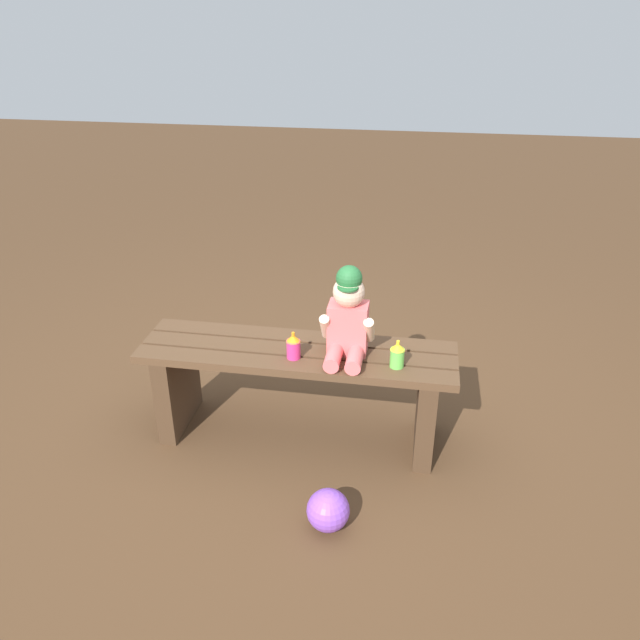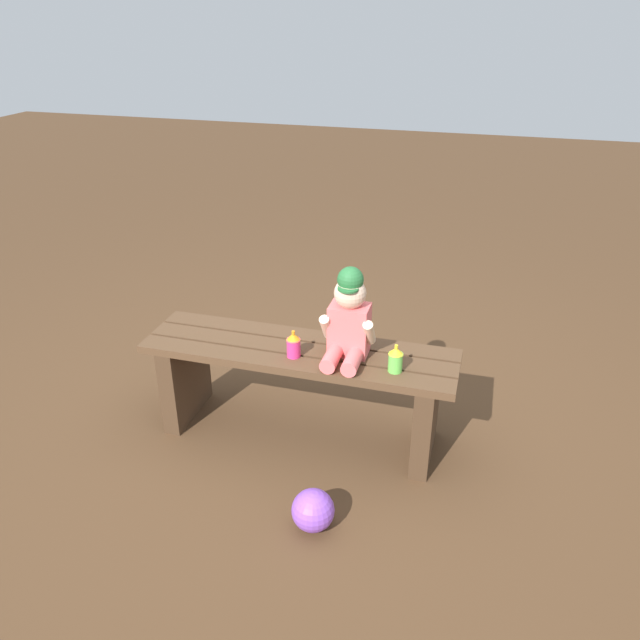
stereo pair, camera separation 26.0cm
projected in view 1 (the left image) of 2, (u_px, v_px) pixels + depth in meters
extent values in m
plane|color=#4C331E|center=(299.00, 434.00, 2.96)|extent=(16.00, 16.00, 0.00)
cube|color=#513823|center=(291.00, 367.00, 2.64)|extent=(1.41, 0.11, 0.04)
cube|color=#513823|center=(297.00, 353.00, 2.75)|extent=(1.41, 0.11, 0.04)
cube|color=#513823|center=(303.00, 339.00, 2.87)|extent=(1.41, 0.11, 0.04)
cube|color=#452F1E|center=(178.00, 385.00, 2.95)|extent=(0.08, 0.37, 0.43)
cube|color=#452F1E|center=(426.00, 408.00, 2.78)|extent=(0.08, 0.37, 0.43)
cube|color=#E56666|center=(348.00, 328.00, 2.68)|extent=(0.17, 0.12, 0.23)
sphere|color=beige|center=(349.00, 292.00, 2.60)|extent=(0.14, 0.14, 0.14)
cylinder|color=#266633|center=(348.00, 287.00, 2.55)|extent=(0.09, 0.09, 0.01)
sphere|color=#266633|center=(349.00, 278.00, 2.57)|extent=(0.11, 0.11, 0.11)
cylinder|color=#F06B6B|center=(334.00, 357.00, 2.62)|extent=(0.07, 0.16, 0.07)
cylinder|color=#F06B6B|center=(355.00, 359.00, 2.60)|extent=(0.07, 0.16, 0.07)
cylinder|color=beige|center=(326.00, 327.00, 2.66)|extent=(0.04, 0.12, 0.14)
cylinder|color=beige|center=(369.00, 330.00, 2.63)|extent=(0.04, 0.12, 0.14)
cylinder|color=#E5337F|center=(293.00, 349.00, 2.66)|extent=(0.06, 0.06, 0.08)
cone|color=orange|center=(292.00, 338.00, 2.64)|extent=(0.06, 0.06, 0.03)
cylinder|color=orange|center=(292.00, 334.00, 2.63)|extent=(0.01, 0.01, 0.02)
cylinder|color=#66CC4C|center=(397.00, 358.00, 2.59)|extent=(0.06, 0.06, 0.08)
cone|color=yellow|center=(398.00, 347.00, 2.57)|extent=(0.06, 0.06, 0.03)
cylinder|color=yellow|center=(398.00, 343.00, 2.56)|extent=(0.01, 0.01, 0.02)
sphere|color=#8C4CCC|center=(328.00, 510.00, 2.40)|extent=(0.17, 0.17, 0.17)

